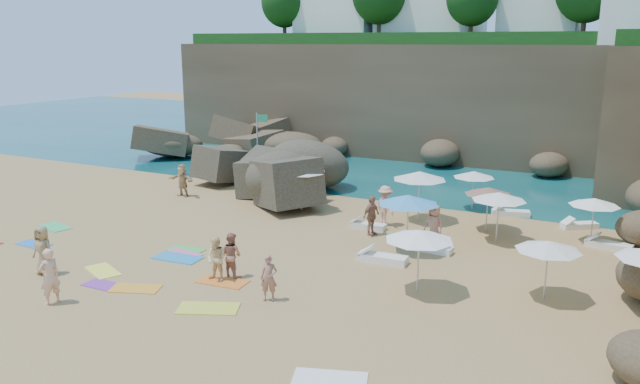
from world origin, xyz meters
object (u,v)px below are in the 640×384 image
at_px(lounger_0, 431,248).
at_px(person_stand_6, 49,276).
at_px(parasol_0, 301,169).
at_px(person_stand_5, 182,180).
at_px(parasol_1, 420,176).
at_px(person_stand_4, 434,225).
at_px(flag_pole, 259,136).
at_px(person_stand_3, 371,216).
at_px(person_stand_2, 385,206).
at_px(parasol_2, 474,174).
at_px(person_stand_1, 231,255).
at_px(rock_outcrop, 267,192).

relative_size(lounger_0, person_stand_6, 0.93).
xyz_separation_m(parasol_0, person_stand_5, (-7.14, -0.44, -1.23)).
xyz_separation_m(parasol_1, person_stand_5, (-12.91, -1.34, -1.28)).
bearing_deg(person_stand_4, lounger_0, -62.86).
xyz_separation_m(flag_pole, person_stand_5, (-0.77, -6.52, -1.61)).
bearing_deg(person_stand_3, person_stand_6, 166.56).
bearing_deg(person_stand_2, lounger_0, 176.50).
bearing_deg(flag_pole, person_stand_4, -31.21).
height_order(parasol_0, person_stand_6, parasol_0).
distance_m(parasol_1, person_stand_3, 3.51).
bearing_deg(flag_pole, person_stand_2, -30.88).
bearing_deg(parasol_1, person_stand_6, -117.07).
xyz_separation_m(parasol_0, parasol_2, (7.52, 4.15, -0.34)).
bearing_deg(flag_pole, parasol_2, -7.93).
bearing_deg(person_stand_2, person_stand_5, 36.49).
xyz_separation_m(flag_pole, lounger_0, (14.04, -9.16, -2.37)).
bearing_deg(lounger_0, person_stand_3, 166.62).
bearing_deg(parasol_1, person_stand_4, -61.63).
bearing_deg(person_stand_5, parasol_1, 7.72).
relative_size(flag_pole, person_stand_1, 2.39).
xyz_separation_m(person_stand_1, person_stand_5, (-9.28, 8.59, 0.07)).
height_order(rock_outcrop, person_stand_2, person_stand_2).
relative_size(flag_pole, parasol_1, 1.57).
distance_m(parasol_0, person_stand_4, 7.97).
distance_m(parasol_0, person_stand_1, 9.37).
distance_m(rock_outcrop, parasol_1, 9.75).
height_order(person_stand_1, person_stand_3, person_stand_3).
xyz_separation_m(person_stand_4, person_stand_6, (-9.18, -11.30, 0.04)).
xyz_separation_m(person_stand_4, person_stand_5, (-14.66, 1.90, 0.01)).
bearing_deg(person_stand_2, person_stand_1, 110.42).
distance_m(parasol_2, lounger_0, 7.41).
distance_m(flag_pole, lounger_0, 16.93).
bearing_deg(parasol_0, flag_pole, 136.34).
distance_m(flag_pole, parasol_0, 8.81).
height_order(rock_outcrop, flag_pole, flag_pole).
height_order(person_stand_1, person_stand_4, person_stand_4).
bearing_deg(parasol_0, parasol_2, 28.87).
height_order(person_stand_1, person_stand_2, person_stand_2).
bearing_deg(parasol_0, person_stand_6, -96.94).
relative_size(person_stand_1, person_stand_4, 0.93).
bearing_deg(person_stand_5, lounger_0, -8.33).
relative_size(parasol_2, person_stand_3, 1.17).
height_order(person_stand_2, person_stand_6, person_stand_6).
height_order(flag_pole, person_stand_4, flag_pole).
bearing_deg(flag_pole, person_stand_3, -36.77).
bearing_deg(parasol_1, lounger_0, -64.49).
distance_m(parasol_0, lounger_0, 8.50).
relative_size(person_stand_1, person_stand_3, 0.94).
height_order(person_stand_2, person_stand_3, person_stand_2).
bearing_deg(rock_outcrop, parasol_2, 8.52).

